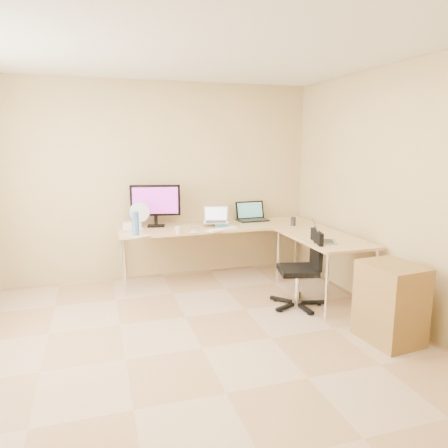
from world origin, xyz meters
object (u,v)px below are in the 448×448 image
object	(u,v)px
desk_main	(220,252)
keyboard	(223,229)
laptop_return	(325,233)
office_chair	(298,263)
mug	(178,230)
cabinet	(390,304)
desk_return	(323,266)
water_bottle	(135,224)
monitor	(156,206)
laptop_black	(253,211)
laptop_center	(216,215)
desk_fan	(140,216)

from	to	relation	value
desk_main	keyboard	bearing A→B (deg)	-98.05
laptop_return	office_chair	world-z (taller)	office_chair
mug	cabinet	bearing A→B (deg)	-50.17
keyboard	mug	distance (m)	0.58
desk_return	water_bottle	distance (m)	2.27
desk_return	office_chair	world-z (taller)	office_chair
monitor	office_chair	world-z (taller)	monitor
desk_main	office_chair	world-z (taller)	office_chair
water_bottle	laptop_return	xyz separation A→B (m)	(1.96, -0.95, -0.05)
desk_return	laptop_return	world-z (taller)	laptop_return
office_chair	laptop_black	bearing A→B (deg)	103.54
laptop_center	office_chair	size ratio (longest dim) A/B	0.37
laptop_return	water_bottle	bearing A→B (deg)	85.75
keyboard	cabinet	bearing A→B (deg)	-82.59
laptop_black	office_chair	world-z (taller)	laptop_black
laptop_black	cabinet	xyz separation A→B (m)	(0.44, -2.40, -0.50)
laptop_black	desk_return	bearing A→B (deg)	-72.46
laptop_center	water_bottle	distance (m)	1.11
laptop_return	mug	bearing A→B (deg)	78.43
water_bottle	desk_fan	size ratio (longest dim) A/B	0.90
desk_return	keyboard	xyz separation A→B (m)	(-1.02, 0.71, 0.37)
desk_return	desk_fan	size ratio (longest dim) A/B	4.06
monitor	laptop_black	xyz separation A→B (m)	(1.36, 0.00, -0.14)
monitor	desk_fan	bearing A→B (deg)	-144.96
desk_main	laptop_black	bearing A→B (deg)	19.82
keyboard	office_chair	distance (m)	1.11
water_bottle	desk_fan	world-z (taller)	desk_fan
keyboard	desk_fan	world-z (taller)	desk_fan
keyboard	cabinet	world-z (taller)	keyboard
laptop_return	office_chair	bearing A→B (deg)	102.23
desk_return	mug	size ratio (longest dim) A/B	14.82
desk_main	office_chair	size ratio (longest dim) A/B	3.03
desk_return	laptop_return	distance (m)	0.55
desk_return	keyboard	size ratio (longest dim) A/B	3.04
laptop_center	water_bottle	world-z (taller)	water_bottle
desk_fan	keyboard	bearing A→B (deg)	-12.60
water_bottle	desk_fan	xyz separation A→B (m)	(0.09, 0.39, 0.02)
monitor	cabinet	size ratio (longest dim) A/B	0.86
mug	desk_fan	bearing A→B (deg)	136.62
laptop_black	cabinet	distance (m)	2.49
laptop_center	laptop_black	size ratio (longest dim) A/B	0.77
desk_main	keyboard	distance (m)	0.48
water_bottle	mug	bearing A→B (deg)	0.00
keyboard	desk_fan	distance (m)	1.08
laptop_black	office_chair	distance (m)	1.44
keyboard	water_bottle	distance (m)	1.09
cabinet	monitor	bearing A→B (deg)	121.39
monitor	desk_main	bearing A→B (deg)	-1.53
laptop_center	water_bottle	size ratio (longest dim) A/B	1.11
laptop_black	keyboard	xyz separation A→B (m)	(-0.58, -0.49, -0.12)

